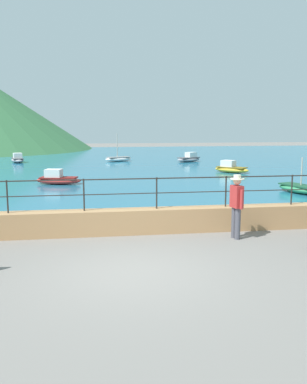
# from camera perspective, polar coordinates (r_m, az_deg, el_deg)

# --- Properties ---
(ground_plane) EXTENTS (120.00, 120.00, 0.00)m
(ground_plane) POSITION_cam_1_polar(r_m,az_deg,el_deg) (9.14, -2.81, -10.66)
(ground_plane) COLOR slate
(promenade_wall) EXTENTS (20.00, 0.56, 0.70)m
(promenade_wall) POSITION_cam_1_polar(r_m,az_deg,el_deg) (12.10, -4.38, -3.99)
(promenade_wall) COLOR tan
(promenade_wall) RESTS_ON ground
(railing) EXTENTS (18.44, 0.04, 0.90)m
(railing) POSITION_cam_1_polar(r_m,az_deg,el_deg) (11.92, -4.43, 0.60)
(railing) COLOR #282623
(railing) RESTS_ON promenade_wall
(lake_water) EXTENTS (64.00, 44.32, 0.06)m
(lake_water) POSITION_cam_1_polar(r_m,az_deg,el_deg) (34.54, -7.21, 3.98)
(lake_water) COLOR #236B89
(lake_water) RESTS_ON ground
(person_walking) EXTENTS (0.38, 0.56, 1.75)m
(person_walking) POSITION_cam_1_polar(r_m,az_deg,el_deg) (11.66, 11.08, -1.49)
(person_walking) COLOR #4C4C56
(person_walking) RESTS_ON ground
(boat_0) EXTENTS (2.47, 1.71, 2.24)m
(boat_0) POSITION_cam_1_polar(r_m,az_deg,el_deg) (34.98, -4.73, 4.47)
(boat_0) COLOR white
(boat_0) RESTS_ON lake_water
(boat_2) EXTENTS (1.48, 2.46, 0.76)m
(boat_2) POSITION_cam_1_polar(r_m,az_deg,el_deg) (35.51, -17.80, 4.23)
(boat_2) COLOR gray
(boat_2) RESTS_ON lake_water
(boat_3) EXTENTS (2.45, 1.41, 0.76)m
(boat_3) POSITION_cam_1_polar(r_m,az_deg,el_deg) (22.14, -12.74, 1.73)
(boat_3) COLOR red
(boat_3) RESTS_ON lake_water
(boat_4) EXTENTS (2.44, 1.92, 0.76)m
(boat_4) POSITION_cam_1_polar(r_m,az_deg,el_deg) (34.59, 4.80, 4.52)
(boat_4) COLOR gray
(boat_4) RESTS_ON lake_water
(boat_5) EXTENTS (1.54, 2.46, 1.58)m
(boat_5) POSITION_cam_1_polar(r_m,az_deg,el_deg) (19.93, 18.95, 0.46)
(boat_5) COLOR #338C59
(boat_5) RESTS_ON lake_water
(boat_6) EXTENTS (2.23, 2.29, 0.76)m
(boat_6) POSITION_cam_1_polar(r_m,az_deg,el_deg) (27.22, 10.37, 3.16)
(boat_6) COLOR gold
(boat_6) RESTS_ON lake_water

